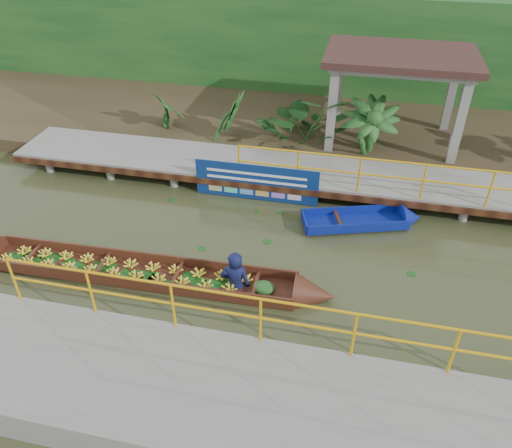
# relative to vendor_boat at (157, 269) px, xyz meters

# --- Properties ---
(ground) EXTENTS (80.00, 80.00, 0.00)m
(ground) POSITION_rel_vendor_boat_xyz_m (1.93, 1.23, -0.29)
(ground) COLOR #2D351A
(ground) RESTS_ON ground
(land_strip) EXTENTS (30.00, 8.00, 0.45)m
(land_strip) POSITION_rel_vendor_boat_xyz_m (1.93, 8.73, -0.07)
(land_strip) COLOR #35291A
(land_strip) RESTS_ON ground
(far_dock) EXTENTS (16.00, 2.06, 1.66)m
(far_dock) POSITION_rel_vendor_boat_xyz_m (1.95, 4.66, 0.18)
(far_dock) COLOR slate
(far_dock) RESTS_ON ground
(near_dock) EXTENTS (18.00, 2.40, 1.73)m
(near_dock) POSITION_rel_vendor_boat_xyz_m (2.93, -2.97, 0.01)
(near_dock) COLOR slate
(near_dock) RESTS_ON ground
(pavilion) EXTENTS (4.40, 3.00, 3.00)m
(pavilion) POSITION_rel_vendor_boat_xyz_m (4.93, 7.53, 2.52)
(pavilion) COLOR slate
(pavilion) RESTS_ON ground
(foliage_backdrop) EXTENTS (30.00, 0.80, 4.00)m
(foliage_backdrop) POSITION_rel_vendor_boat_xyz_m (1.93, 11.23, 1.71)
(foliage_backdrop) COLOR #15431A
(foliage_backdrop) RESTS_ON ground
(vendor_boat) EXTENTS (8.83, 1.16, 2.22)m
(vendor_boat) POSITION_rel_vendor_boat_xyz_m (0.00, 0.00, 0.00)
(vendor_boat) COLOR #361B0E
(vendor_boat) RESTS_ON ground
(moored_blue_boat) EXTENTS (3.17, 1.70, 0.73)m
(moored_blue_boat) POSITION_rel_vendor_boat_xyz_m (4.86, 3.28, -0.16)
(moored_blue_boat) COLOR navy
(moored_blue_boat) RESTS_ON ground
(blue_banner) EXTENTS (3.42, 0.04, 1.07)m
(blue_banner) POSITION_rel_vendor_boat_xyz_m (1.42, 3.71, 0.26)
(blue_banner) COLOR navy
(blue_banner) RESTS_ON ground
(tropical_plants) EXTENTS (14.31, 1.31, 1.64)m
(tropical_plants) POSITION_rel_vendor_boat_xyz_m (4.00, 6.53, 0.97)
(tropical_plants) COLOR #15431A
(tropical_plants) RESTS_ON ground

